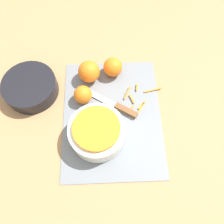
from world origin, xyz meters
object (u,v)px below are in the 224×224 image
(bowl_speckled, at_px, (97,132))
(bowl_dark, at_px, (31,87))
(orange_left, at_px, (113,67))
(orange_right, at_px, (89,72))
(knife, at_px, (120,107))
(orange_back, at_px, (83,95))

(bowl_speckled, xyz_separation_m, bowl_dark, (0.20, 0.25, -0.02))
(orange_left, relative_size, orange_right, 0.89)
(bowl_speckled, xyz_separation_m, knife, (0.11, -0.08, -0.04))
(orange_left, bearing_deg, bowl_speckled, 166.57)
(bowl_speckled, height_order, orange_back, bowl_speckled)
(orange_back, bearing_deg, bowl_speckled, -161.48)
(bowl_speckled, relative_size, bowl_dark, 0.94)
(knife, height_order, orange_right, orange_right)
(orange_right, bearing_deg, bowl_dark, 102.95)
(bowl_speckled, relative_size, knife, 0.94)
(bowl_dark, xyz_separation_m, knife, (-0.09, -0.33, -0.02))
(knife, distance_m, orange_back, 0.14)
(bowl_speckled, bearing_deg, bowl_dark, 51.93)
(orange_right, bearing_deg, bowl_speckled, -173.46)
(bowl_speckled, distance_m, knife, 0.14)
(orange_back, bearing_deg, orange_left, -44.76)
(orange_right, relative_size, orange_back, 1.24)
(bowl_dark, xyz_separation_m, orange_back, (-0.04, -0.20, 0.01))
(knife, bearing_deg, orange_right, -19.29)
(bowl_speckled, bearing_deg, knife, -37.46)
(orange_left, xyz_separation_m, orange_back, (-0.12, 0.11, -0.00))
(bowl_dark, bearing_deg, orange_right, -77.05)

